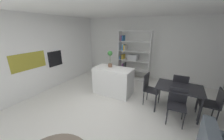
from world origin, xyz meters
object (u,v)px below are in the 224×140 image
(dining_chair_window_side, at_px, (214,102))
(dining_chair_island_side, at_px, (149,87))
(dining_chair_far, at_px, (179,87))
(built_in_oven, at_px, (55,59))
(potted_plant_on_island, at_px, (110,57))
(dining_table, at_px, (179,89))
(dining_chair_near, at_px, (177,102))
(kitchen_island, at_px, (113,81))
(open_bookshelf, at_px, (132,56))

(dining_chair_window_side, distance_m, dining_chair_island_side, 1.57)
(dining_chair_window_side, height_order, dining_chair_far, dining_chair_far)
(built_in_oven, relative_size, potted_plant_on_island, 1.01)
(dining_table, xyz_separation_m, dining_chair_far, (0.01, 0.43, -0.10))
(dining_chair_near, distance_m, dining_chair_far, 0.86)
(built_in_oven, relative_size, dining_chair_near, 0.67)
(dining_chair_near, bearing_deg, dining_table, 86.37)
(dining_table, bearing_deg, kitchen_island, 177.71)
(kitchen_island, height_order, dining_chair_near, kitchen_island)
(potted_plant_on_island, distance_m, dining_chair_near, 2.42)
(dining_chair_window_side, bearing_deg, potted_plant_on_island, -94.73)
(dining_chair_near, height_order, dining_chair_island_side, dining_chair_island_side)
(dining_chair_far, bearing_deg, potted_plant_on_island, 2.65)
(dining_chair_window_side, relative_size, dining_chair_island_side, 0.90)
(potted_plant_on_island, height_order, dining_chair_island_side, potted_plant_on_island)
(dining_chair_window_side, bearing_deg, dining_table, -91.34)
(potted_plant_on_island, distance_m, dining_chair_far, 2.35)
(kitchen_island, xyz_separation_m, dining_table, (2.05, -0.08, 0.20))
(built_in_oven, relative_size, dining_chair_window_side, 0.67)
(open_bookshelf, distance_m, dining_chair_near, 3.02)
(open_bookshelf, distance_m, dining_chair_island_side, 2.20)
(potted_plant_on_island, bearing_deg, dining_chair_island_side, -6.46)
(open_bookshelf, bearing_deg, dining_chair_near, -47.62)
(built_in_oven, height_order, kitchen_island, built_in_oven)
(built_in_oven, distance_m, dining_chair_island_side, 3.62)
(open_bookshelf, xyz_separation_m, dining_chair_near, (2.01, -2.20, -0.52))
(dining_chair_near, bearing_deg, open_bookshelf, 129.39)
(dining_chair_far, bearing_deg, kitchen_island, 5.60)
(built_in_oven, bearing_deg, kitchen_island, 11.70)
(kitchen_island, relative_size, dining_chair_far, 1.37)
(potted_plant_on_island, bearing_deg, dining_chair_near, -15.19)
(dining_chair_window_side, xyz_separation_m, dining_chair_far, (-0.78, 0.42, 0.05))
(built_in_oven, bearing_deg, potted_plant_on_island, 14.86)
(kitchen_island, bearing_deg, dining_chair_far, 9.48)
(built_in_oven, xyz_separation_m, dining_chair_window_side, (5.12, 0.39, -0.60))
(dining_chair_island_side, bearing_deg, dining_chair_far, -57.49)
(dining_table, distance_m, dining_chair_far, 0.44)
(open_bookshelf, height_order, dining_chair_window_side, open_bookshelf)
(kitchen_island, bearing_deg, potted_plant_on_island, 152.35)
(open_bookshelf, distance_m, dining_chair_window_side, 3.35)
(potted_plant_on_island, height_order, dining_table, potted_plant_on_island)
(potted_plant_on_island, relative_size, open_bookshelf, 0.27)
(dining_table, distance_m, dining_chair_near, 0.46)
(kitchen_island, height_order, potted_plant_on_island, potted_plant_on_island)
(dining_chair_near, bearing_deg, potted_plant_on_island, 161.81)
(dining_chair_window_side, distance_m, dining_chair_near, 0.90)
(potted_plant_on_island, xyz_separation_m, dining_chair_window_side, (3.00, -0.17, -0.76))
(potted_plant_on_island, height_order, dining_chair_window_side, potted_plant_on_island)
(dining_table, relative_size, dining_chair_island_side, 1.20)
(potted_plant_on_island, bearing_deg, kitchen_island, -27.65)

